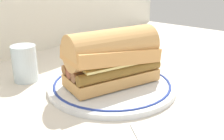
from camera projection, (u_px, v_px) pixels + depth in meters
The scene contains 4 objects.
ground_plane at pixel (126, 86), 0.64m from camera, with size 1.50×1.50×0.00m, color beige.
plate at pixel (112, 85), 0.63m from camera, with size 0.29×0.29×0.01m.
sausage_sandwich at pixel (112, 57), 0.61m from camera, with size 0.23×0.16×0.12m.
drinking_glass at pixel (25, 66), 0.66m from camera, with size 0.06×0.06×0.09m.
Camera 1 is at (-0.48, -0.34, 0.26)m, focal length 43.82 mm.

